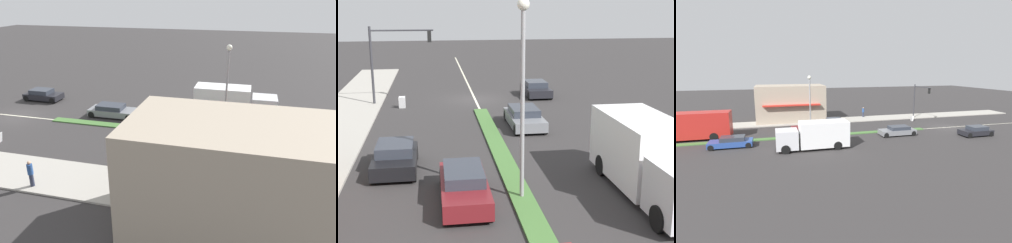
{
  "view_description": "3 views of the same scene",
  "coord_description": "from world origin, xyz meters",
  "views": [
    {
      "loc": [
        24.81,
        21.24,
        11.08
      ],
      "look_at": [
        1.88,
        15.33,
        1.67
      ],
      "focal_mm": 35.0,
      "sensor_mm": 36.0,
      "label": 1
    },
    {
      "loc": [
        3.2,
        35.96,
        7.26
      ],
      "look_at": [
        -0.15,
        14.73,
        1.85
      ],
      "focal_mm": 50.0,
      "sensor_mm": 36.0,
      "label": 2
    },
    {
      "loc": [
        -31.45,
        23.87,
        8.32
      ],
      "look_at": [
        -0.62,
        15.44,
        1.81
      ],
      "focal_mm": 28.0,
      "sensor_mm": 36.0,
      "label": 3
    }
  ],
  "objects": [
    {
      "name": "ground_plane",
      "position": [
        0.0,
        18.0,
        0.0
      ],
      "size": [
        160.0,
        160.0,
        0.0
      ],
      "primitive_type": "plane",
      "color": "#333030"
    },
    {
      "name": "lane_marking_center",
      "position": [
        0.0,
        0.0,
        0.0
      ],
      "size": [
        0.16,
        60.0,
        0.01
      ],
      "primitive_type": "cube",
      "color": "beige",
      "rests_on": "ground"
    },
    {
      "name": "traffic_signal_main",
      "position": [
        6.12,
        1.0,
        3.9
      ],
      "size": [
        4.59,
        0.34,
        5.6
      ],
      "color": "#333338",
      "rests_on": "sidewalk_right"
    },
    {
      "name": "street_lamp",
      "position": [
        0.0,
        19.53,
        4.78
      ],
      "size": [
        0.44,
        0.44,
        7.37
      ],
      "color": "gray",
      "rests_on": "median_strip"
    },
    {
      "name": "warning_aframe_sign",
      "position": [
        5.45,
        2.46,
        0.43
      ],
      "size": [
        0.45,
        0.53,
        0.84
      ],
      "color": "silver",
      "rests_on": "ground"
    },
    {
      "name": "delivery_truck",
      "position": [
        -5.0,
        19.74,
        1.47
      ],
      "size": [
        2.44,
        7.5,
        2.87
      ],
      "color": "silver",
      "rests_on": "ground"
    },
    {
      "name": "sedan_maroon",
      "position": [
        2.2,
        19.45,
        0.63
      ],
      "size": [
        1.75,
        4.49,
        1.27
      ],
      "color": "maroon",
      "rests_on": "ground"
    },
    {
      "name": "suv_black",
      "position": [
        5.0,
        15.57,
        0.6
      ],
      "size": [
        1.89,
        3.8,
        1.24
      ],
      "color": "black",
      "rests_on": "ground"
    },
    {
      "name": "suv_grey",
      "position": [
        -2.2,
        8.85,
        0.58
      ],
      "size": [
        1.91,
        4.53,
        1.17
      ],
      "color": "slate",
      "rests_on": "ground"
    },
    {
      "name": "sedan_dark",
      "position": [
        -5.0,
        -0.55,
        0.59
      ],
      "size": [
        1.9,
        3.97,
        1.22
      ],
      "color": "black",
      "rests_on": "ground"
    }
  ]
}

